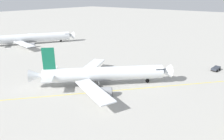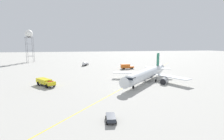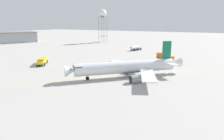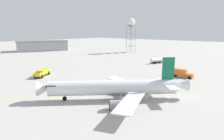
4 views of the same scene
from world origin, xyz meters
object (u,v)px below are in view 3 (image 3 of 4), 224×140
Objects in this scene: airliner_main at (127,68)px; fire_tender_truck at (42,61)px; catering_truck_truck at (164,56)px; radar_tower at (103,14)px; fuel_tanker_truck at (136,48)px.

airliner_main is 38.94m from fire_tender_truck.
catering_truck_truck is at bearing -139.67° from airliner_main.
radar_tower is (67.02, -57.91, 21.13)m from catering_truck_truck.
catering_truck_truck is at bearing -115.56° from fuel_tanker_truck.
catering_truck_truck is (-2.57, -35.96, -1.33)m from airliner_main.
airliner_main is at bearing -141.56° from fuel_tanker_truck.
fuel_tanker_truck is (-18.10, -57.57, 0.03)m from fire_tender_truck.
fuel_tanker_truck is (23.36, -23.03, -0.09)m from catering_truck_truck.
airliner_main is at bearing 124.47° from radar_tower.
airliner_main reaches higher than catering_truck_truck.
fuel_tanker_truck is (20.78, -58.99, -1.42)m from airliner_main.
fuel_tanker_truck is at bearing -116.17° from airliner_main.
airliner_main is 3.41× the size of fuel_tanker_truck.
airliner_main is 36.08m from catering_truck_truck.
airliner_main is at bearing -97.68° from catering_truck_truck.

